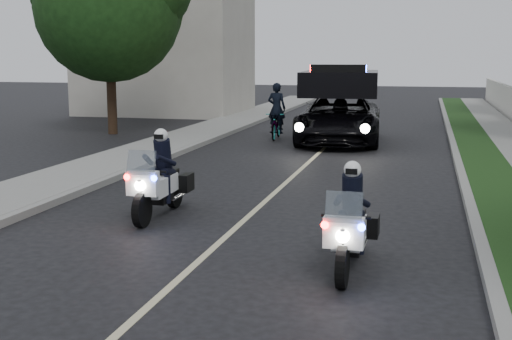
# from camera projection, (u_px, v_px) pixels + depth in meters

# --- Properties ---
(ground) EXTENTS (120.00, 120.00, 0.00)m
(ground) POSITION_uv_depth(u_px,v_px,m) (139.00, 315.00, 7.85)
(ground) COLOR black
(ground) RESTS_ON ground
(curb_right) EXTENTS (0.20, 60.00, 0.15)m
(curb_right) POSITION_uv_depth(u_px,v_px,m) (462.00, 176.00, 16.39)
(curb_right) COLOR gray
(curb_right) RESTS_ON ground
(grass_verge) EXTENTS (1.20, 60.00, 0.16)m
(grass_verge) POSITION_uv_depth(u_px,v_px,m) (492.00, 178.00, 16.22)
(grass_verge) COLOR #193814
(grass_verge) RESTS_ON ground
(curb_left) EXTENTS (0.20, 60.00, 0.15)m
(curb_left) POSITION_uv_depth(u_px,v_px,m) (151.00, 163.00, 18.38)
(curb_left) COLOR gray
(curb_left) RESTS_ON ground
(sidewalk_left) EXTENTS (2.00, 60.00, 0.16)m
(sidewalk_left) POSITION_uv_depth(u_px,v_px,m) (114.00, 162.00, 18.65)
(sidewalk_left) COLOR gray
(sidewalk_left) RESTS_ON ground
(building_far) EXTENTS (8.00, 6.00, 7.00)m
(building_far) POSITION_uv_depth(u_px,v_px,m) (166.00, 45.00, 34.51)
(building_far) COLOR #A8A396
(building_far) RESTS_ON ground
(lane_marking) EXTENTS (0.12, 50.00, 0.01)m
(lane_marking) POSITION_uv_depth(u_px,v_px,m) (298.00, 172.00, 17.40)
(lane_marking) COLOR #BFB78C
(lane_marking) RESTS_ON ground
(police_moto_left) EXTENTS (0.70, 1.96, 1.66)m
(police_moto_left) POSITION_uv_depth(u_px,v_px,m) (160.00, 216.00, 12.65)
(police_moto_left) COLOR white
(police_moto_left) RESTS_ON ground
(police_moto_right) EXTENTS (0.65, 1.83, 1.56)m
(police_moto_right) POSITION_uv_depth(u_px,v_px,m) (349.00, 270.00, 9.51)
(police_moto_right) COLOR white
(police_moto_right) RESTS_ON ground
(police_suv) EXTENTS (3.16, 6.14, 2.90)m
(police_suv) POSITION_uv_depth(u_px,v_px,m) (339.00, 142.00, 23.42)
(police_suv) COLOR black
(police_suv) RESTS_ON ground
(bicycle) EXTENTS (0.78, 1.88, 0.96)m
(bicycle) POSITION_uv_depth(u_px,v_px,m) (276.00, 139.00, 24.32)
(bicycle) COLOR black
(bicycle) RESTS_ON ground
(cyclist) EXTENTS (0.71, 0.51, 1.84)m
(cyclist) POSITION_uv_depth(u_px,v_px,m) (276.00, 139.00, 24.32)
(cyclist) COLOR black
(cyclist) RESTS_ON ground
(tree_left_near) EXTENTS (7.21, 7.21, 9.17)m
(tree_left_near) POSITION_uv_depth(u_px,v_px,m) (113.00, 134.00, 25.86)
(tree_left_near) COLOR #193E14
(tree_left_near) RESTS_ON ground
(tree_left_far) EXTENTS (7.60, 7.60, 9.76)m
(tree_left_far) POSITION_uv_depth(u_px,v_px,m) (174.00, 114.00, 34.43)
(tree_left_far) COLOR #163210
(tree_left_far) RESTS_ON ground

